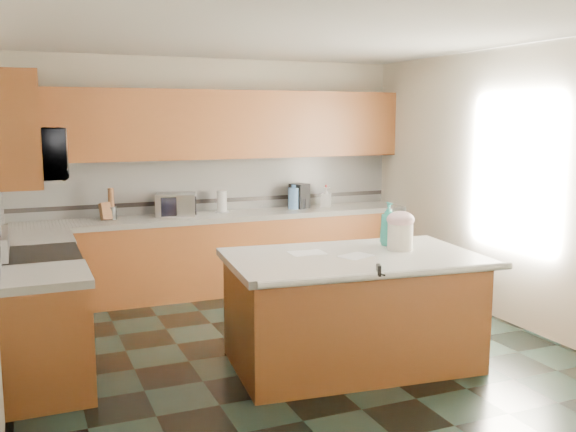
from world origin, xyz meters
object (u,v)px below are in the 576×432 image
island_top (352,258)px  coffee_maker (299,196)px  treat_jar (400,237)px  toaster_oven (176,205)px  soap_bottle_island (388,224)px  knife_block (105,211)px  island_base (352,313)px

island_top → coffee_maker: size_ratio=6.64×
island_top → coffee_maker: coffee_maker is taller
island_top → treat_jar: 0.49m
island_top → toaster_oven: size_ratio=4.63×
soap_bottle_island → toaster_oven: size_ratio=0.86×
knife_block → toaster_oven: toaster_oven is taller
treat_jar → soap_bottle_island: soap_bottle_island is taller
island_base → knife_block: bearing=127.5°
treat_jar → island_top: bearing=-171.7°
island_top → treat_jar: treat_jar is taller
island_base → coffee_maker: bearing=81.1°
island_base → knife_block: 3.13m
treat_jar → soap_bottle_island: size_ratio=0.59×
island_top → soap_bottle_island: (0.47, 0.23, 0.22)m
island_base → treat_jar: bearing=9.2°
treat_jar → coffee_maker: coffee_maker is taller
island_base → island_top: (0.00, 0.00, 0.46)m
island_top → knife_block: knife_block is taller
island_top → soap_bottle_island: soap_bottle_island is taller
knife_block → island_top: bearing=-73.1°
island_base → toaster_oven: (-0.85, 2.61, 0.62)m
island_base → island_top: island_top is taller
island_top → coffee_maker: (0.69, 2.64, 0.18)m
soap_bottle_island → toaster_oven: soap_bottle_island is taller
soap_bottle_island → knife_block: 3.17m
soap_bottle_island → toaster_oven: (-1.32, 2.38, -0.06)m
island_top → toaster_oven: (-0.85, 2.61, 0.16)m
treat_jar → coffee_maker: 2.62m
soap_bottle_island → island_base: bearing=-145.3°
coffee_maker → island_top: bearing=-129.2°
knife_block → coffee_maker: bearing=-14.2°
island_top → knife_block: bearing=127.5°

